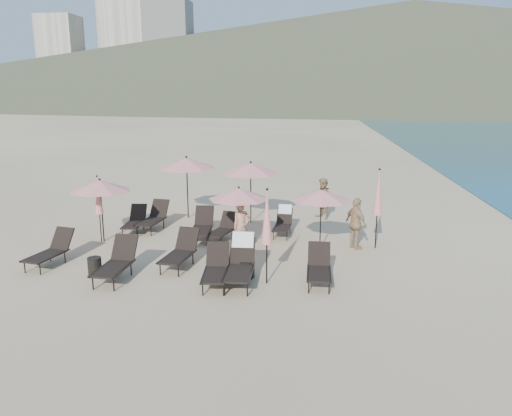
# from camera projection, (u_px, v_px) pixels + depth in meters

# --- Properties ---
(ground) EXTENTS (800.00, 800.00, 0.00)m
(ground) POSITION_uv_depth(u_px,v_px,m) (232.00, 276.00, 13.67)
(ground) COLOR #D6BA8C
(ground) RESTS_ON ground
(volcanic_headland) EXTENTS (690.00, 690.00, 55.00)m
(volcanic_headland) POSITION_uv_depth(u_px,v_px,m) (431.00, 52.00, 292.78)
(volcanic_headland) COLOR brown
(volcanic_headland) RESTS_ON ground
(hotel_skyline) EXTENTS (109.00, 82.00, 55.00)m
(hotel_skyline) POSITION_uv_depth(u_px,v_px,m) (141.00, 54.00, 280.12)
(hotel_skyline) COLOR beige
(hotel_skyline) RESTS_ON ground
(lounger_0) EXTENTS (0.95, 1.76, 0.96)m
(lounger_0) POSITION_uv_depth(u_px,v_px,m) (51.00, 250.00, 14.45)
(lounger_0) COLOR black
(lounger_0) RESTS_ON ground
(lounger_1) EXTENTS (0.77, 1.83, 1.03)m
(lounger_1) POSITION_uv_depth(u_px,v_px,m) (117.00, 262.00, 13.39)
(lounger_1) COLOR black
(lounger_1) RESTS_ON ground
(lounger_2) EXTENTS (0.90, 1.79, 0.99)m
(lounger_2) POSITION_uv_depth(u_px,v_px,m) (180.00, 251.00, 14.33)
(lounger_2) COLOR black
(lounger_2) RESTS_ON ground
(lounger_3) EXTENTS (0.76, 1.70, 0.95)m
(lounger_3) POSITION_uv_depth(u_px,v_px,m) (216.00, 268.00, 13.02)
(lounger_3) COLOR black
(lounger_3) RESTS_ON ground
(lounger_4) EXTENTS (0.73, 1.89, 1.17)m
(lounger_4) POSITION_uv_depth(u_px,v_px,m) (240.00, 262.00, 13.16)
(lounger_4) COLOR black
(lounger_4) RESTS_ON ground
(lounger_5) EXTENTS (0.63, 1.62, 0.93)m
(lounger_5) POSITION_uv_depth(u_px,v_px,m) (319.00, 267.00, 13.12)
(lounger_5) COLOR black
(lounger_5) RESTS_ON ground
(lounger_6) EXTENTS (0.68, 1.57, 0.89)m
(lounger_6) POSITION_uv_depth(u_px,v_px,m) (135.00, 221.00, 17.84)
(lounger_6) COLOR black
(lounger_6) RESTS_ON ground
(lounger_7) EXTENTS (0.88, 1.79, 0.99)m
(lounger_7) POSITION_uv_depth(u_px,v_px,m) (153.00, 217.00, 18.11)
(lounger_7) COLOR black
(lounger_7) RESTS_ON ground
(lounger_8) EXTENTS (0.77, 1.77, 0.99)m
(lounger_8) POSITION_uv_depth(u_px,v_px,m) (202.00, 225.00, 17.03)
(lounger_8) COLOR black
(lounger_8) RESTS_ON ground
(lounger_9) EXTENTS (0.92, 1.58, 0.85)m
(lounger_9) POSITION_uv_depth(u_px,v_px,m) (223.00, 228.00, 16.91)
(lounger_9) COLOR black
(lounger_9) RESTS_ON ground
(lounger_10) EXTENTS (0.67, 1.55, 0.94)m
(lounger_10) POSITION_uv_depth(u_px,v_px,m) (283.00, 222.00, 17.55)
(lounger_10) COLOR black
(lounger_10) RESTS_ON ground
(umbrella_open_0) EXTENTS (2.00, 2.00, 2.16)m
(umbrella_open_0) POSITION_uv_depth(u_px,v_px,m) (100.00, 186.00, 16.36)
(umbrella_open_0) COLOR black
(umbrella_open_0) RESTS_ON ground
(umbrella_open_1) EXTENTS (1.91, 1.91, 2.06)m
(umbrella_open_1) POSITION_uv_depth(u_px,v_px,m) (239.00, 194.00, 15.53)
(umbrella_open_1) COLOR black
(umbrella_open_1) RESTS_ON ground
(umbrella_open_2) EXTENTS (1.88, 1.88, 2.03)m
(umbrella_open_2) POSITION_uv_depth(u_px,v_px,m) (321.00, 195.00, 15.47)
(umbrella_open_2) COLOR black
(umbrella_open_2) RESTS_ON ground
(umbrella_open_3) EXTENTS (2.30, 2.30, 2.48)m
(umbrella_open_3) POSITION_uv_depth(u_px,v_px,m) (187.00, 163.00, 19.42)
(umbrella_open_3) COLOR black
(umbrella_open_3) RESTS_ON ground
(umbrella_open_4) EXTENTS (2.21, 2.21, 2.38)m
(umbrella_open_4) POSITION_uv_depth(u_px,v_px,m) (251.00, 168.00, 18.71)
(umbrella_open_4) COLOR black
(umbrella_open_4) RESTS_ON ground
(umbrella_closed_0) EXTENTS (0.30, 0.30, 2.56)m
(umbrella_closed_0) POSITION_uv_depth(u_px,v_px,m) (267.00, 218.00, 12.76)
(umbrella_closed_0) COLOR black
(umbrella_closed_0) RESTS_ON ground
(umbrella_closed_1) EXTENTS (0.30, 0.30, 2.61)m
(umbrella_closed_1) POSITION_uv_depth(u_px,v_px,m) (378.00, 193.00, 15.65)
(umbrella_closed_1) COLOR black
(umbrella_closed_1) RESTS_ON ground
(umbrella_closed_2) EXTENTS (0.26, 0.26, 2.26)m
(umbrella_closed_2) POSITION_uv_depth(u_px,v_px,m) (98.00, 196.00, 16.41)
(umbrella_closed_2) COLOR black
(umbrella_closed_2) RESTS_ON ground
(side_table_0) EXTENTS (0.38, 0.38, 0.49)m
(side_table_0) POSITION_uv_depth(u_px,v_px,m) (95.00, 266.00, 13.74)
(side_table_0) COLOR black
(side_table_0) RESTS_ON ground
(side_table_1) EXTENTS (0.43, 0.43, 0.45)m
(side_table_1) POSITION_uv_depth(u_px,v_px,m) (247.00, 269.00, 13.59)
(side_table_1) COLOR black
(side_table_1) RESTS_ON ground
(beachgoer_a) EXTENTS (0.70, 0.66, 1.61)m
(beachgoer_a) POSITION_uv_depth(u_px,v_px,m) (242.00, 227.00, 15.60)
(beachgoer_a) COLOR tan
(beachgoer_a) RESTS_ON ground
(beachgoer_b) EXTENTS (0.97, 0.99, 1.60)m
(beachgoer_b) POSITION_uv_depth(u_px,v_px,m) (323.00, 199.00, 19.59)
(beachgoer_b) COLOR #A67F56
(beachgoer_b) RESTS_ON ground
(beachgoer_c) EXTENTS (0.87, 1.04, 1.67)m
(beachgoer_c) POSITION_uv_depth(u_px,v_px,m) (356.00, 224.00, 15.84)
(beachgoer_c) COLOR tan
(beachgoer_c) RESTS_ON ground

